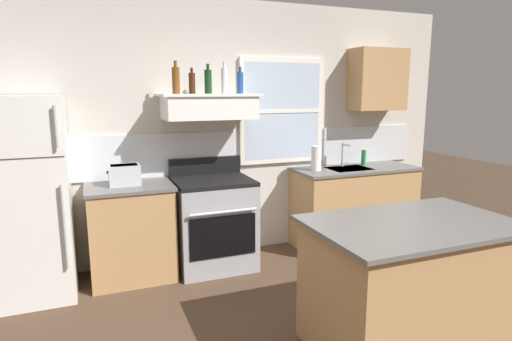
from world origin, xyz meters
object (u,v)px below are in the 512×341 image
object	(u,v)px
bottle_blue_liqueur	(240,82)
refrigerator	(26,199)
dish_soap_bottle	(364,158)
bottle_amber_wine	(176,80)
bottle_dark_green_wine	(208,81)
bottle_clear_tall	(224,80)
paper_towel_roll	(316,158)
toaster	(124,175)
stove_range	(214,222)
kitchen_island	(409,285)
bottle_brown_stout	(192,83)

from	to	relation	value
bottle_blue_liqueur	refrigerator	bearing A→B (deg)	-176.37
dish_soap_bottle	bottle_amber_wine	bearing A→B (deg)	-178.18
bottle_dark_green_wine	bottle_blue_liqueur	bearing A→B (deg)	-2.60
bottle_dark_green_wine	dish_soap_bottle	distance (m)	2.06
bottle_clear_tall	paper_towel_roll	world-z (taller)	bottle_clear_tall
dish_soap_bottle	bottle_blue_liqueur	bearing A→B (deg)	-178.73
bottle_dark_green_wine	dish_soap_bottle	world-z (taller)	bottle_dark_green_wine
refrigerator	toaster	world-z (taller)	refrigerator
bottle_clear_tall	bottle_blue_liqueur	size ratio (longest dim) A/B	1.17
stove_range	paper_towel_roll	size ratio (longest dim) A/B	4.04
bottle_clear_tall	kitchen_island	distance (m)	2.49
stove_range	dish_soap_bottle	world-z (taller)	same
stove_range	bottle_clear_tall	bearing A→B (deg)	23.33
bottle_dark_green_wine	paper_towel_roll	world-z (taller)	bottle_dark_green_wine
toaster	bottle_amber_wine	distance (m)	1.01
toaster	bottle_brown_stout	world-z (taller)	bottle_brown_stout
bottle_brown_stout	bottle_clear_tall	size ratio (longest dim) A/B	0.80
paper_towel_roll	dish_soap_bottle	distance (m)	0.70
refrigerator	bottle_dark_green_wine	distance (m)	1.94
toaster	stove_range	size ratio (longest dim) A/B	0.27
bottle_amber_wine	bottle_blue_liqueur	xyz separation A→B (m)	(0.65, 0.04, -0.02)
bottle_blue_liqueur	paper_towel_roll	world-z (taller)	bottle_blue_liqueur
bottle_blue_liqueur	kitchen_island	distance (m)	2.46
bottle_dark_green_wine	toaster	bearing A→B (deg)	-175.30
refrigerator	bottle_brown_stout	bearing A→B (deg)	5.13
toaster	bottle_amber_wine	bearing A→B (deg)	2.07
toaster	bottle_blue_liqueur	distance (m)	1.44
toaster	kitchen_island	distance (m)	2.61
bottle_clear_tall	dish_soap_bottle	xyz separation A→B (m)	(1.72, 0.07, -0.87)
stove_range	kitchen_island	size ratio (longest dim) A/B	0.78
bottle_blue_liqueur	kitchen_island	size ratio (longest dim) A/B	0.19
bottle_blue_liqueur	paper_towel_roll	xyz separation A→B (m)	(0.85, -0.07, -0.81)
refrigerator	bottle_amber_wine	xyz separation A→B (m)	(1.33, 0.09, 1.01)
toaster	paper_towel_roll	xyz separation A→B (m)	(2.02, -0.01, 0.04)
bottle_clear_tall	dish_soap_bottle	distance (m)	1.93
stove_range	bottle_dark_green_wine	world-z (taller)	bottle_dark_green_wine
bottle_blue_liqueur	bottle_dark_green_wine	bearing A→B (deg)	177.40
bottle_clear_tall	bottle_brown_stout	bearing A→B (deg)	172.02
bottle_dark_green_wine	kitchen_island	bearing A→B (deg)	-66.23
bottle_amber_wine	bottle_clear_tall	bearing A→B (deg)	-0.02
refrigerator	stove_range	world-z (taller)	refrigerator
dish_soap_bottle	kitchen_island	world-z (taller)	dish_soap_bottle
stove_range	bottle_clear_tall	size ratio (longest dim) A/B	3.55
bottle_blue_liqueur	stove_range	bearing A→B (deg)	-162.78
refrigerator	bottle_dark_green_wine	xyz separation A→B (m)	(1.66, 0.14, 1.00)
refrigerator	bottle_amber_wine	distance (m)	1.67
bottle_blue_liqueur	kitchen_island	world-z (taller)	bottle_blue_liqueur
bottle_dark_green_wine	dish_soap_bottle	bearing A→B (deg)	0.60
refrigerator	paper_towel_roll	xyz separation A→B (m)	(2.84, 0.06, 0.18)
stove_range	bottle_amber_wine	distance (m)	1.45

